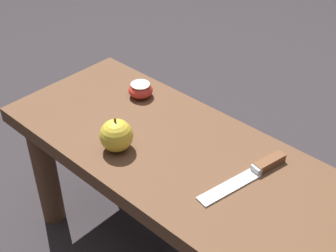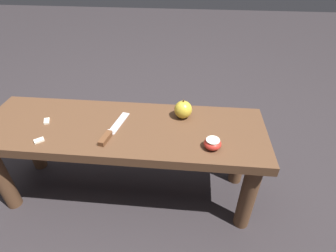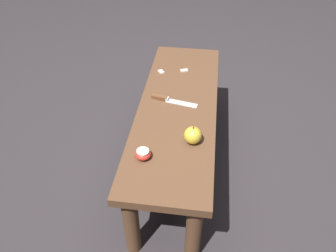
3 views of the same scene
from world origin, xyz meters
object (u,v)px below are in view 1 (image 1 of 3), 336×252
Objects in this scene: wooden_bench at (226,204)px; apple_cut at (141,90)px; apple_whole at (116,135)px; knife at (256,170)px.

wooden_bench is 0.40m from apple_cut.
apple_whole is 0.23m from apple_cut.
apple_cut is (0.38, -0.10, 0.10)m from wooden_bench.
apple_whole is (0.25, 0.09, 0.11)m from wooden_bench.
wooden_bench is at bearing -159.99° from apple_whole.
knife is 2.72× the size of apple_whole.
wooden_bench is at bearing 164.79° from apple_cut.
apple_whole reaches higher than wooden_bench.
wooden_bench is 0.29m from apple_whole.
knife reaches higher than wooden_bench.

